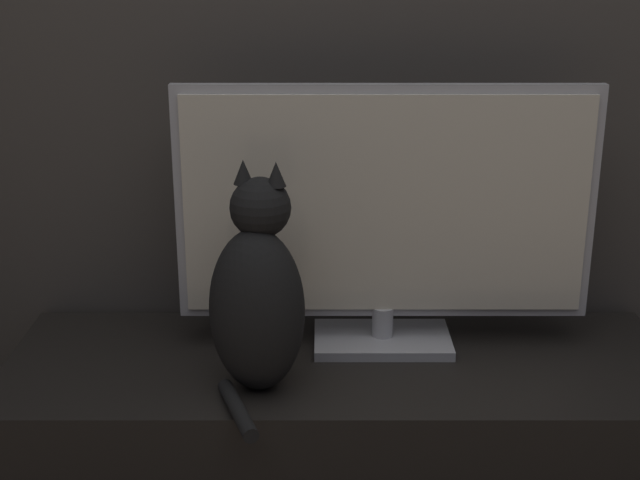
# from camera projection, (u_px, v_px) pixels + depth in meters

# --- Properties ---
(tv_stand) EXTENTS (1.35, 0.48, 0.43)m
(tv_stand) POSITION_uv_depth(u_px,v_px,m) (336.00, 451.00, 1.87)
(tv_stand) COLOR black
(tv_stand) RESTS_ON ground_plane
(tv) EXTENTS (0.84, 0.17, 0.54)m
(tv) POSITION_uv_depth(u_px,v_px,m) (381.00, 214.00, 1.78)
(tv) COLOR #B7B7BC
(tv) RESTS_ON tv_stand
(cat) EXTENTS (0.21, 0.31, 0.43)m
(cat) POSITION_uv_depth(u_px,v_px,m) (254.00, 298.00, 1.64)
(cat) COLOR black
(cat) RESTS_ON tv_stand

